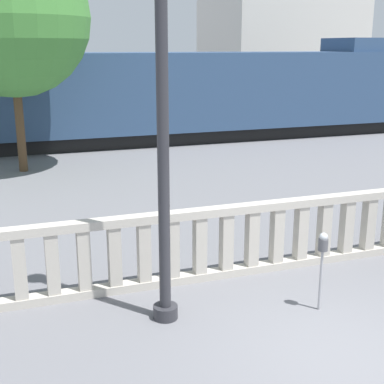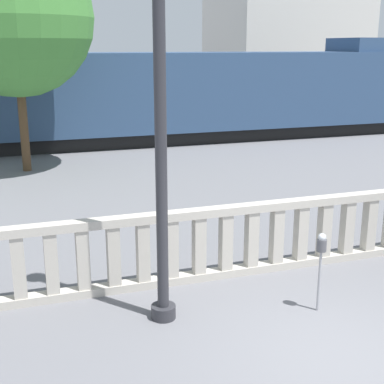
{
  "view_description": "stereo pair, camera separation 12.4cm",
  "coord_description": "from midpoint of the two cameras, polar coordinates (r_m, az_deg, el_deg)",
  "views": [
    {
      "loc": [
        -3.92,
        -5.12,
        3.92
      ],
      "look_at": [
        -0.77,
        3.89,
        1.3
      ],
      "focal_mm": 50.0,
      "sensor_mm": 36.0,
      "label": 1
    },
    {
      "loc": [
        -3.8,
        -5.16,
        3.92
      ],
      "look_at": [
        -0.77,
        3.89,
        1.3
      ],
      "focal_mm": 50.0,
      "sensor_mm": 36.0,
      "label": 2
    }
  ],
  "objects": [
    {
      "name": "lamppost",
      "position": [
        7.2,
        -2.96,
        12.97
      ],
      "size": [
        0.38,
        0.38,
        6.72
      ],
      "color": "#2D2D33",
      "rests_on": "ground"
    },
    {
      "name": "balustrade",
      "position": [
        9.49,
        6.74,
        -4.97
      ],
      "size": [
        13.62,
        0.24,
        1.28
      ],
      "color": "#BCB5A8",
      "rests_on": "ground"
    },
    {
      "name": "tree_left",
      "position": [
        17.75,
        -18.19,
        17.24
      ],
      "size": [
        4.78,
        4.78,
        7.12
      ],
      "color": "#4C3823",
      "rests_on": "ground"
    },
    {
      "name": "building_block",
      "position": [
        36.84,
        10.0,
        17.01
      ],
      "size": [
        8.79,
        7.5,
        10.26
      ],
      "color": "beige",
      "rests_on": "ground"
    },
    {
      "name": "parking_meter",
      "position": [
        8.23,
        14.04,
        -6.09
      ],
      "size": [
        0.15,
        0.15,
        1.25
      ],
      "color": "#99999E",
      "rests_on": "ground"
    },
    {
      "name": "train_near",
      "position": [
        22.82,
        0.29,
        10.34
      ],
      "size": [
        20.52,
        2.97,
        4.25
      ],
      "color": "black",
      "rests_on": "ground"
    },
    {
      "name": "ground_plane",
      "position": [
        7.53,
        16.33,
        -16.71
      ],
      "size": [
        160.0,
        160.0,
        0.0
      ],
      "primitive_type": "plane",
      "color": "slate"
    }
  ]
}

